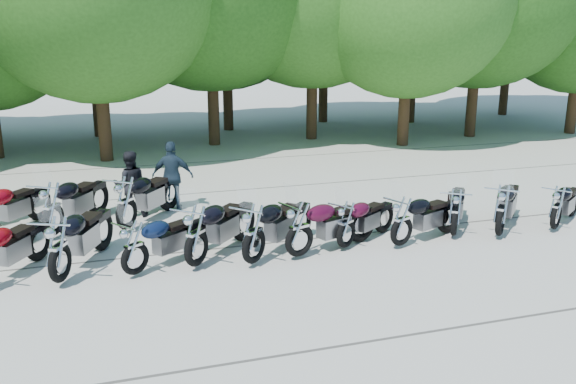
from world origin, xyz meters
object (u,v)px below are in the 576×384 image
object	(u,v)px
motorcycle_8	(455,211)
motorcycle_7	(402,220)
motorcycle_9	(502,209)
motorcycle_2	(134,246)
motorcycle_3	(196,234)
motorcycle_5	(299,228)
motorcycle_12	(52,207)
rider_2	(173,176)
motorcycle_1	(58,248)
motorcycle_10	(557,206)
motorcycle_4	(254,232)
motorcycle_13	(126,201)
motorcycle_6	(346,223)
rider_1	(130,184)

from	to	relation	value
motorcycle_8	motorcycle_7	bearing A→B (deg)	44.89
motorcycle_9	motorcycle_2	bearing A→B (deg)	43.50
motorcycle_8	motorcycle_3	bearing A→B (deg)	36.36
motorcycle_3	motorcycle_5	bearing A→B (deg)	-139.92
motorcycle_12	rider_2	distance (m)	3.09
motorcycle_1	motorcycle_2	xyz separation A→B (m)	(1.29, -0.02, -0.11)
motorcycle_9	rider_2	size ratio (longest dim) A/B	1.35
motorcycle_10	rider_2	bearing A→B (deg)	27.19
motorcycle_4	motorcycle_10	size ratio (longest dim) A/B	1.17
motorcycle_8	motorcycle_9	bearing A→B (deg)	-163.02
motorcycle_9	motorcycle_13	bearing A→B (deg)	24.39
motorcycle_10	motorcycle_9	bearing A→B (deg)	55.51
motorcycle_4	motorcycle_6	distance (m)	2.05
motorcycle_1	motorcycle_12	world-z (taller)	motorcycle_1
motorcycle_5	motorcycle_6	xyz separation A→B (m)	(1.08, 0.22, -0.08)
motorcycle_9	motorcycle_13	xyz separation A→B (m)	(-7.74, 2.81, 0.05)
motorcycle_1	rider_2	size ratio (longest dim) A/B	1.43
motorcycle_1	motorcycle_10	bearing A→B (deg)	-156.87
motorcycle_1	motorcycle_3	xyz separation A→B (m)	(2.43, 0.04, -0.01)
motorcycle_6	motorcycle_13	size ratio (longest dim) A/B	0.81
motorcycle_8	rider_1	world-z (taller)	rider_1
motorcycle_6	motorcycle_13	world-z (taller)	motorcycle_13
motorcycle_3	motorcycle_10	world-z (taller)	motorcycle_3
motorcycle_10	rider_1	xyz separation A→B (m)	(-9.05, 3.98, 0.22)
motorcycle_3	motorcycle_10	bearing A→B (deg)	-138.47
motorcycle_9	motorcycle_13	distance (m)	8.24
motorcycle_2	motorcycle_5	size ratio (longest dim) A/B	0.92
motorcycle_5	motorcycle_10	distance (m)	6.04
motorcycle_7	motorcycle_12	distance (m)	7.47
motorcycle_7	motorcycle_9	bearing A→B (deg)	-113.39
motorcycle_4	motorcycle_9	distance (m)	5.52
motorcycle_5	motorcycle_10	xyz separation A→B (m)	(6.04, -0.07, -0.07)
motorcycle_12	motorcycle_5	bearing A→B (deg)	-178.92
rider_1	motorcycle_1	bearing A→B (deg)	70.94
motorcycle_5	motorcycle_12	xyz separation A→B (m)	(-4.72, 2.75, 0.05)
motorcycle_2	motorcycle_5	xyz separation A→B (m)	(3.15, -0.03, 0.06)
motorcycle_3	rider_1	xyz separation A→B (m)	(-0.99, 3.82, 0.11)
motorcycle_4	motorcycle_1	bearing A→B (deg)	45.97
motorcycle_8	motorcycle_10	distance (m)	2.43
motorcycle_6	rider_2	size ratio (longest dim) A/B	1.17
motorcycle_5	rider_2	distance (m)	4.58
motorcycle_9	motorcycle_7	bearing A→B (deg)	42.79
motorcycle_3	motorcycle_7	bearing A→B (deg)	-138.85
motorcycle_4	motorcycle_8	size ratio (longest dim) A/B	1.13
motorcycle_3	rider_2	distance (m)	4.05
motorcycle_10	motorcycle_1	bearing A→B (deg)	54.23
motorcycle_6	motorcycle_7	bearing A→B (deg)	-134.72
motorcycle_13	motorcycle_8	bearing A→B (deg)	-163.14
motorcycle_1	motorcycle_10	size ratio (longest dim) A/B	1.21
motorcycle_8	motorcycle_4	bearing A→B (deg)	38.93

